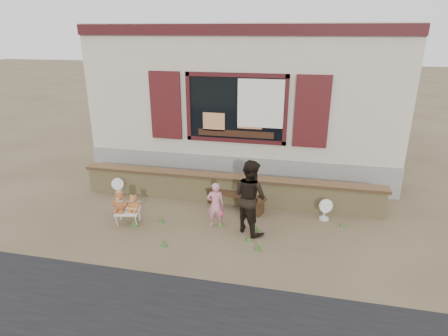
% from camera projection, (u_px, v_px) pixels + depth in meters
% --- Properties ---
extents(ground, '(80.00, 80.00, 0.00)m').
position_uv_depth(ground, '(218.00, 221.00, 7.99)').
color(ground, brown).
rests_on(ground, ground).
extents(shopfront, '(8.04, 5.13, 4.00)m').
position_uv_depth(shopfront, '(251.00, 94.00, 11.41)').
color(shopfront, '#AB9F8A').
rests_on(shopfront, ground).
extents(brick_wall, '(7.10, 0.36, 0.67)m').
position_uv_depth(brick_wall, '(228.00, 188.00, 8.79)').
color(brick_wall, tan).
rests_on(brick_wall, ground).
extents(bench, '(1.47, 0.80, 0.37)m').
position_uv_depth(bench, '(235.00, 197.00, 8.50)').
color(bench, '#321F11').
rests_on(bench, ground).
extents(folding_chair, '(0.55, 0.51, 0.29)m').
position_uv_depth(folding_chair, '(128.00, 212.00, 7.84)').
color(folding_chair, silver).
rests_on(folding_chair, ground).
extents(teddy_bear_left, '(0.38, 0.35, 0.45)m').
position_uv_depth(teddy_bear_left, '(120.00, 201.00, 7.76)').
color(teddy_bear_left, brown).
rests_on(teddy_bear_left, folding_chair).
extents(teddy_bear_right, '(0.31, 0.29, 0.37)m').
position_uv_depth(teddy_bear_right, '(134.00, 202.00, 7.77)').
color(teddy_bear_right, '#925728').
rests_on(teddy_bear_right, folding_chair).
extents(child, '(0.40, 0.30, 0.97)m').
position_uv_depth(child, '(215.00, 205.00, 7.64)').
color(child, pink).
rests_on(child, ground).
extents(adult, '(0.94, 0.90, 1.52)m').
position_uv_depth(adult, '(250.00, 197.00, 7.36)').
color(adult, black).
rests_on(adult, ground).
extents(fan_left, '(0.31, 0.20, 0.48)m').
position_uv_depth(fan_left, '(118.00, 187.00, 9.13)').
color(fan_left, silver).
rests_on(fan_left, ground).
extents(fan_right, '(0.31, 0.21, 0.48)m').
position_uv_depth(fan_right, '(325.00, 209.00, 8.00)').
color(fan_right, white).
rests_on(fan_right, ground).
extents(grass_tufts, '(4.38, 1.61, 0.16)m').
position_uv_depth(grass_tufts, '(216.00, 230.00, 7.52)').
color(grass_tufts, '#3A5E25').
rests_on(grass_tufts, ground).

